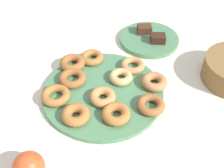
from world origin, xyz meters
The scene contains 17 objects.
ground_plane centered at (0.00, 0.00, 0.00)m, with size 2.40×2.40×0.00m, color beige.
donut_plate centered at (0.00, 0.00, 0.01)m, with size 0.40×0.40×0.02m, color #4C7F56.
donut_0 centered at (-0.11, 0.10, 0.03)m, with size 0.09×0.09×0.02m, color #C6844C.
donut_1 centered at (-0.05, 0.06, 0.03)m, with size 0.08×0.08×0.03m, color tan.
donut_2 centered at (0.11, -0.08, 0.03)m, with size 0.09×0.09×0.03m, color #AD6B33.
donut_3 centered at (-0.16, -0.04, 0.03)m, with size 0.08×0.08×0.03m, color #AD6B33.
donut_4 centered at (0.08, 0.15, 0.03)m, with size 0.09×0.09×0.03m, color #995B2D.
donut_5 centered at (-0.02, 0.17, 0.03)m, with size 0.09×0.09×0.03m, color #B27547.
donut_6 centered at (0.03, -0.15, 0.03)m, with size 0.09×0.09×0.03m, color #AD6B33.
donut_7 centered at (-0.13, -0.11, 0.03)m, with size 0.09×0.09×0.03m, color #995B2D.
donut_8 centered at (0.11, 0.04, 0.03)m, with size 0.09×0.09×0.03m, color #AD6B33.
donut_9 centered at (-0.05, -0.10, 0.03)m, with size 0.09×0.09×0.03m, color #995B2D.
donut_10 centered at (0.04, 0.00, 0.03)m, with size 0.08×0.08×0.03m, color #C6844C.
cake_plate centered at (-0.30, 0.18, 0.01)m, with size 0.24×0.24×0.02m, color #4C7F56.
brownie_near centered at (-0.33, 0.17, 0.03)m, with size 0.04×0.06×0.03m, color #472819.
brownie_far centered at (-0.27, 0.21, 0.03)m, with size 0.04×0.06×0.03m, color #381E14.
apple centered at (0.29, -0.18, 0.04)m, with size 0.08×0.08×0.08m, color #CC4C23.
Camera 1 is at (0.66, 0.02, 0.68)m, focal length 46.06 mm.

